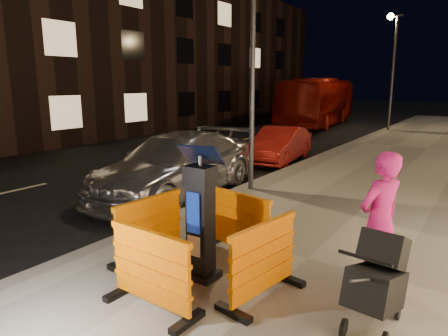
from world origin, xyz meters
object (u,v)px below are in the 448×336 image
Objects in this scene: barrier_kerbside at (150,229)px; man at (380,221)px; car_silver at (176,194)px; car_red at (279,162)px; barrier_bldgside at (263,261)px; bus_doubledecker at (318,125)px; parking_kiosk at (201,216)px; stroller at (376,284)px; barrier_front at (151,271)px; barrier_back at (239,223)px.

barrier_kerbside is 3.18m from man.
car_red is at bearing 83.81° from car_silver.
bus_doubledecker reaches higher than barrier_bldgside.
barrier_bldgside is 5.46m from car_silver.
barrier_kerbside and barrier_bldgside have the same top height.
parking_kiosk is 0.16× the size of bus_doubledecker.
stroller reaches higher than barrier_kerbside.
barrier_kerbside is at bearing -82.73° from bus_doubledecker.
barrier_front is 1.00× the size of barrier_bldgside.
barrier_kerbside is at bearing -83.04° from car_red.
car_red is 0.34× the size of bus_doubledecker.
barrier_back reaches higher than car_silver.
barrier_front reaches higher than car_red.
parking_kiosk is 1.40× the size of barrier_back.
car_silver is 1.41× the size of car_red.
car_silver is 5.92m from man.
barrier_back is 1.34m from barrier_kerbside.
barrier_back and barrier_kerbside have the same top height.
barrier_bldgside is at bearing 6.91° from parking_kiosk.
barrier_kerbside is at bearing -170.94° from stroller.
car_silver is at bearing 154.30° from barrier_back.
car_silver is at bearing 60.99° from barrier_bldgside.
bus_doubledecker is (-6.54, 20.21, -0.63)m from barrier_back.
barrier_front is at bearing -80.09° from barrier_back.
bus_doubledecker reaches higher than stroller.
bus_doubledecker reaches higher than car_red.
parking_kiosk is 2.28m from man.
car_red is at bearing 18.89° from barrier_kerbside.
stroller is at bearing -74.89° from bus_doubledecker.
parking_kiosk is at bearing -80.09° from barrier_back.
man is (2.03, 1.99, 0.41)m from barrier_front.
barrier_kerbside is 1.00× the size of barrier_bldgside.
barrier_kerbside is 21.89m from bus_doubledecker.
barrier_kerbside is 1.23× the size of stroller.
barrier_front is at bearing -55.68° from car_silver.
barrier_front is 0.12× the size of bus_doubledecker.
barrier_kerbside is 1.90m from barrier_bldgside.
barrier_front is at bearing -81.05° from bus_doubledecker.
bus_doubledecker is at bearing 119.19° from stroller.
barrier_front is 1.00× the size of barrier_kerbside.
man is at bearing -37.10° from barrier_bldgside.
barrier_kerbside is at bearing -173.09° from parking_kiosk.
car_red is 9.17m from man.
barrier_bldgside is 0.69× the size of man.
car_silver is 5.14× the size of stroller.
man reaches higher than stroller.
man is 1.00m from stroller.
barrier_back is 0.34× the size of car_red.
barrier_front is at bearing -147.37° from stroller.
car_silver is (-4.28, 3.33, -0.63)m from barrier_bldgside.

